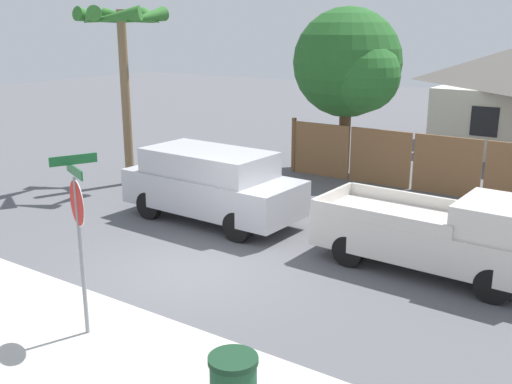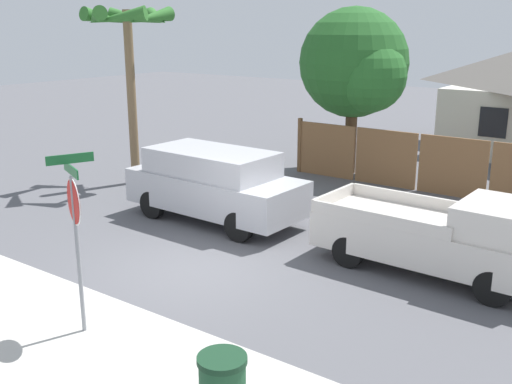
% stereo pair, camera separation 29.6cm
% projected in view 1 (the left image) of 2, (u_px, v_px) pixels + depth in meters
% --- Properties ---
extents(ground_plane, '(80.00, 80.00, 0.00)m').
position_uv_depth(ground_plane, '(196.00, 269.00, 12.69)').
color(ground_plane, '#56565B').
extents(sidewalk_strip, '(36.00, 3.20, 0.01)m').
position_uv_depth(sidewalk_strip, '(55.00, 339.00, 9.82)').
color(sidewalk_strip, beige).
rests_on(sidewalk_strip, ground).
extents(wooden_fence, '(12.97, 0.12, 1.89)m').
position_uv_depth(wooden_fence, '(483.00, 170.00, 17.43)').
color(wooden_fence, brown).
rests_on(wooden_fence, ground).
extents(oak_tree, '(3.84, 3.65, 5.60)m').
position_uv_depth(oak_tree, '(351.00, 66.00, 19.91)').
color(oak_tree, brown).
rests_on(oak_tree, ground).
extents(palm_tree, '(2.73, 2.93, 5.54)m').
position_uv_depth(palm_tree, '(122.00, 33.00, 18.26)').
color(palm_tree, brown).
rests_on(palm_tree, ground).
extents(red_suv, '(4.85, 2.10, 1.88)m').
position_uv_depth(red_suv, '(212.00, 183.00, 15.55)').
color(red_suv, '#B7B7BC').
rests_on(red_suv, ground).
extents(orange_pickup, '(4.89, 2.03, 1.71)m').
position_uv_depth(orange_pickup, '(443.00, 235.00, 12.30)').
color(orange_pickup, silver).
rests_on(orange_pickup, ground).
extents(stop_sign, '(0.76, 0.69, 3.05)m').
position_uv_depth(stop_sign, '(78.00, 216.00, 9.51)').
color(stop_sign, gray).
rests_on(stop_sign, ground).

